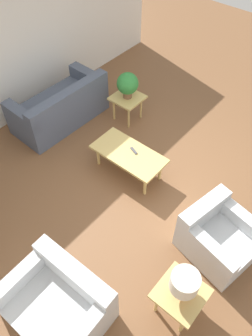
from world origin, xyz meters
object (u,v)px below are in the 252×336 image
side_table_plant (128,100)px  side_table_lamp (180,295)px  loveseat (59,304)px  coffee_table (129,155)px  sofa (61,108)px  potted_plant (128,84)px  table_lamp (184,283)px  armchair (217,237)px

side_table_plant → side_table_lamp: 3.62m
loveseat → coffee_table: 2.40m
side_table_plant → coffee_table: bearing=130.7°
sofa → potted_plant: potted_plant is taller
coffee_table → potted_plant: bearing=-49.3°
loveseat → side_table_lamp: loveseat is taller
side_table_plant → loveseat: bearing=117.5°
sofa → table_lamp: table_lamp is taller
armchair → potted_plant: size_ratio=2.13×
loveseat → armchair: bearing=62.0°
sofa → side_table_lamp: sofa is taller
coffee_table → side_table_lamp: size_ratio=2.21×
armchair → side_table_plant: size_ratio=1.93×
coffee_table → table_lamp: table_lamp is taller
side_table_lamp → loveseat: bearing=41.9°
sofa → coffee_table: (-1.78, 0.17, 0.07)m
armchair → table_lamp: 1.13m
loveseat → sofa: bearing=135.6°
loveseat → side_table_plant: loveseat is taller
potted_plant → table_lamp: (-2.75, 2.35, 0.00)m
armchair → coffee_table: 1.82m
loveseat → coffee_table: bearing=108.7°
coffee_table → side_table_plant: bearing=-49.3°
coffee_table → side_table_plant: 1.36m
table_lamp → side_table_lamp: bearing=-56.3°
coffee_table → potted_plant: size_ratio=2.43×
table_lamp → side_table_plant: bearing=-40.6°
side_table_plant → table_lamp: size_ratio=1.31×
loveseat → table_lamp: (-1.04, -0.93, 0.50)m
side_table_lamp → potted_plant: potted_plant is taller
side_table_plant → side_table_lamp: same height
coffee_table → armchair: bearing=170.2°
coffee_table → side_table_plant: side_table_plant is taller
sofa → table_lamp: bearing=69.1°
armchair → coffee_table: armchair is taller
sofa → armchair: bearing=83.7°
armchair → loveseat: (0.97, 1.94, -0.01)m
loveseat → table_lamp: 1.48m
armchair → loveseat: same height
table_lamp → sofa: bearing=-22.3°
sofa → armchair: (-3.57, 0.48, -0.03)m
sofa → side_table_plant: (-0.89, -0.86, 0.11)m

